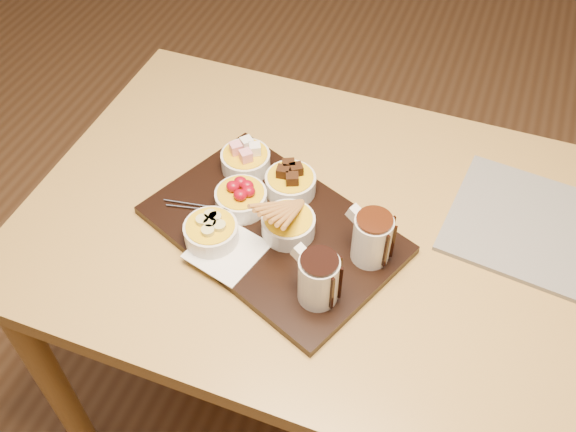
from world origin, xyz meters
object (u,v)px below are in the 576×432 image
(pitcher_milk_chocolate, at_px, (372,239))
(newspaper, at_px, (543,230))
(bowl_strawberries, at_px, (241,200))
(pitcher_dark_chocolate, at_px, (318,280))
(dining_table, at_px, (334,256))
(serving_board, at_px, (273,230))

(pitcher_milk_chocolate, height_order, newspaper, pitcher_milk_chocolate)
(bowl_strawberries, relative_size, pitcher_milk_chocolate, 1.05)
(pitcher_dark_chocolate, xyz_separation_m, pitcher_milk_chocolate, (0.06, 0.12, 0.00))
(dining_table, bearing_deg, bowl_strawberries, -168.92)
(serving_board, height_order, bowl_strawberries, bowl_strawberries)
(bowl_strawberries, relative_size, pitcher_dark_chocolate, 1.05)
(newspaper, bearing_deg, pitcher_milk_chocolate, -140.93)
(dining_table, relative_size, bowl_strawberries, 12.00)
(dining_table, height_order, serving_board, serving_board)
(serving_board, xyz_separation_m, newspaper, (0.48, 0.18, -0.00))
(serving_board, distance_m, newspaper, 0.51)
(bowl_strawberries, height_order, pitcher_dark_chocolate, pitcher_dark_chocolate)
(pitcher_milk_chocolate, distance_m, newspaper, 0.35)
(pitcher_dark_chocolate, bearing_deg, pitcher_milk_chocolate, 85.60)
(dining_table, relative_size, pitcher_dark_chocolate, 12.59)
(pitcher_dark_chocolate, bearing_deg, dining_table, 119.86)
(dining_table, distance_m, serving_board, 0.16)
(serving_board, bearing_deg, newspaper, 43.65)
(dining_table, bearing_deg, pitcher_milk_chocolate, -38.19)
(pitcher_milk_chocolate, xyz_separation_m, newspaper, (0.29, 0.19, -0.06))
(bowl_strawberries, bearing_deg, pitcher_milk_chocolate, -6.26)
(serving_board, height_order, newspaper, serving_board)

